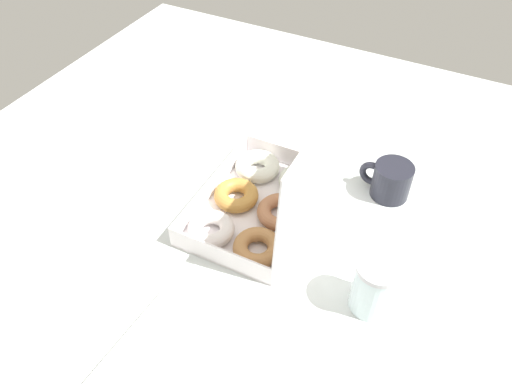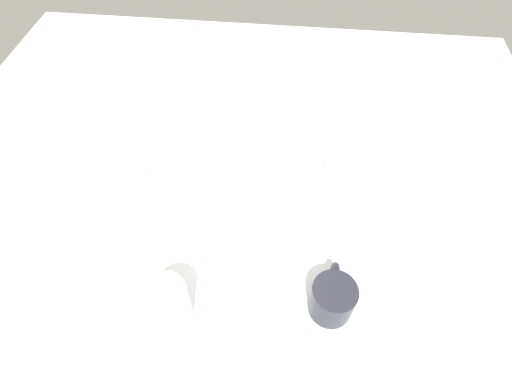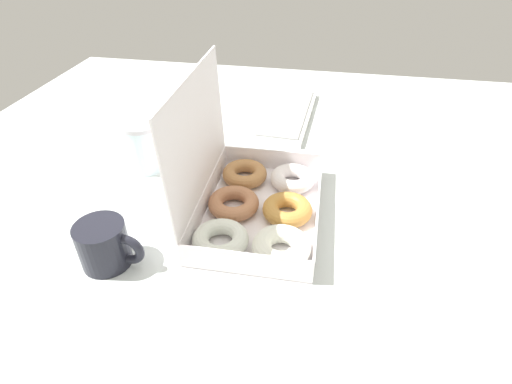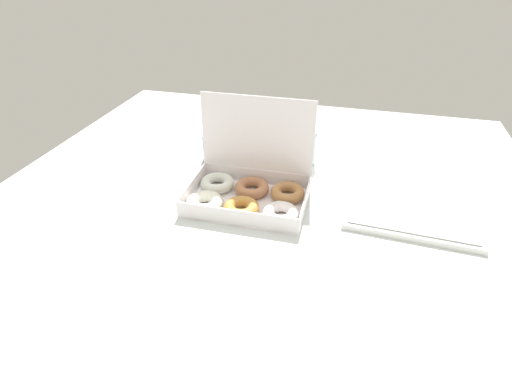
% 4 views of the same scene
% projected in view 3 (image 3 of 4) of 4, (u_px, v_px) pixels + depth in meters
% --- Properties ---
extents(ground_plane, '(1.80, 1.80, 0.02)m').
position_uv_depth(ground_plane, '(250.00, 203.00, 0.93)').
color(ground_plane, silver).
extents(donut_box, '(0.39, 0.27, 0.31)m').
position_uv_depth(donut_box, '(254.00, 201.00, 0.86)').
color(donut_box, white).
rests_on(donut_box, ground_plane).
extents(keyboard, '(0.39, 0.17, 0.02)m').
position_uv_depth(keyboard, '(287.00, 114.00, 1.27)').
color(keyboard, white).
rests_on(keyboard, ground_plane).
extents(coffee_mug, '(0.09, 0.13, 0.09)m').
position_uv_depth(coffee_mug, '(105.00, 244.00, 0.74)').
color(coffee_mug, black).
rests_on(coffee_mug, ground_plane).
extents(glass_jar, '(0.09, 0.09, 0.13)m').
position_uv_depth(glass_jar, '(144.00, 146.00, 1.00)').
color(glass_jar, silver).
rests_on(glass_jar, ground_plane).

